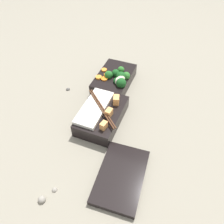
{
  "coord_description": "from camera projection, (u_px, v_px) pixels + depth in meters",
  "views": [
    {
      "loc": [
        0.58,
        0.25,
        0.6
      ],
      "look_at": [
        0.1,
        0.06,
        0.05
      ],
      "focal_mm": 35.0,
      "sensor_mm": 36.0,
      "label": 1
    }
  ],
  "objects": [
    {
      "name": "ground_plane",
      "position": [
        108.0,
        101.0,
        0.86
      ],
      "size": [
        3.0,
        3.0,
        0.0
      ],
      "primitive_type": "plane",
      "color": "gray"
    },
    {
      "name": "pebble_1",
      "position": [
        68.0,
        88.0,
        0.91
      ],
      "size": [
        0.02,
        0.02,
        0.02
      ],
      "primitive_type": "sphere",
      "color": "#595651",
      "rests_on": "ground_plane"
    },
    {
      "name": "bento_tray_rice",
      "position": [
        101.0,
        115.0,
        0.77
      ],
      "size": [
        0.21,
        0.16,
        0.08
      ],
      "color": "black",
      "rests_on": "ground_plane"
    },
    {
      "name": "pebble_2",
      "position": [
        53.0,
        189.0,
        0.61
      ],
      "size": [
        0.02,
        0.02,
        0.02
      ],
      "primitive_type": "sphere",
      "color": "gray",
      "rests_on": "ground_plane"
    },
    {
      "name": "bento_tray_vegetable",
      "position": [
        115.0,
        79.0,
        0.9
      ],
      "size": [
        0.21,
        0.14,
        0.08
      ],
      "color": "black",
      "rests_on": "ground_plane"
    },
    {
      "name": "bento_lid",
      "position": [
        121.0,
        176.0,
        0.63
      ],
      "size": [
        0.21,
        0.14,
        0.02
      ],
      "primitive_type": "cube",
      "rotation": [
        0.0,
        0.0,
        0.07
      ],
      "color": "black",
      "rests_on": "ground_plane"
    },
    {
      "name": "pebble_0",
      "position": [
        42.0,
        200.0,
        0.59
      ],
      "size": [
        0.02,
        0.02,
        0.02
      ],
      "primitive_type": "sphere",
      "color": "gray",
      "rests_on": "ground_plane"
    }
  ]
}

